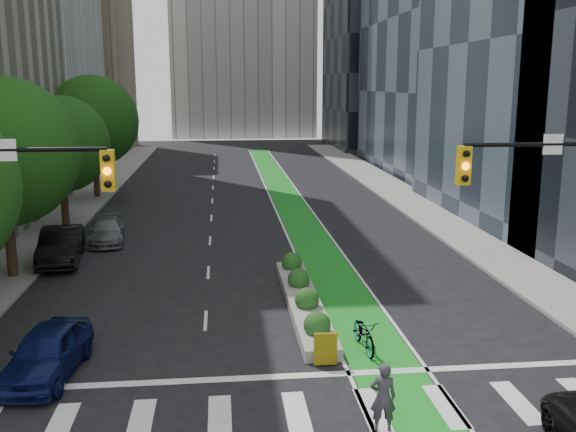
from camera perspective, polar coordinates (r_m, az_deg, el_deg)
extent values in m
plane|color=black|center=(18.31, 0.43, -15.70)|extent=(160.00, 160.00, 0.00)
cube|color=gray|center=(43.15, -19.26, -0.07)|extent=(3.60, 90.00, 0.15)
cube|color=gray|center=(44.14, 12.08, 0.59)|extent=(3.60, 90.00, 0.15)
cube|color=#198A20|center=(47.15, -0.05, 1.48)|extent=(2.20, 70.00, 0.01)
cube|color=tan|center=(84.24, -19.09, 14.27)|extent=(14.00, 16.00, 26.00)
cube|color=black|center=(87.10, 8.81, 15.32)|extent=(14.00, 18.00, 28.00)
cylinder|color=black|center=(30.18, -23.58, -0.54)|extent=(0.44, 0.44, 5.04)
sphere|color=#17410E|center=(29.73, -24.06, 5.23)|extent=(6.40, 6.40, 6.40)
cylinder|color=black|center=(39.71, -19.31, 2.13)|extent=(0.44, 0.44, 4.48)
sphere|color=#17410E|center=(39.38, -19.58, 6.03)|extent=(5.60, 5.60, 5.60)
cylinder|color=black|center=(49.35, -16.75, 4.46)|extent=(0.44, 0.44, 5.15)
sphere|color=#17410E|center=(49.08, -16.96, 8.08)|extent=(6.60, 6.60, 6.60)
cube|color=gold|center=(17.02, -15.70, 3.92)|extent=(0.34, 0.28, 1.05)
sphere|color=orange|center=(16.87, -15.79, 3.85)|extent=(0.20, 0.20, 0.20)
cube|color=white|center=(17.52, -23.85, 5.38)|extent=(0.55, 0.04, 0.55)
cylinder|color=black|center=(19.13, 23.18, 5.89)|extent=(5.50, 0.12, 0.12)
cube|color=gold|center=(18.01, 15.35, 4.35)|extent=(0.34, 0.28, 1.05)
sphere|color=orange|center=(17.86, 15.53, 4.28)|extent=(0.20, 0.20, 0.20)
cube|color=white|center=(18.97, 22.49, 5.91)|extent=(0.55, 0.04, 0.55)
cube|color=gray|center=(24.75, 1.37, -7.68)|extent=(1.20, 10.00, 0.40)
cube|color=yellow|center=(19.83, 3.35, -11.71)|extent=(0.70, 0.12, 1.00)
sphere|color=#194C19|center=(21.35, 2.60, -9.66)|extent=(0.90, 0.90, 0.90)
sphere|color=#194C19|center=(23.67, 1.69, -7.46)|extent=(0.90, 0.90, 0.90)
sphere|color=#194C19|center=(26.02, 0.95, -5.65)|extent=(0.90, 0.90, 0.90)
sphere|color=#194C19|center=(28.40, 0.34, -4.15)|extent=(0.90, 0.90, 0.90)
imported|color=gray|center=(21.08, 6.80, -10.30)|extent=(0.89, 2.16, 1.11)
imported|color=#3C3540|center=(16.49, 8.44, -15.65)|extent=(0.69, 0.49, 1.78)
imported|color=#0C1348|center=(20.37, -20.63, -11.26)|extent=(2.18, 4.47, 1.47)
imported|color=black|center=(32.43, -19.54, -2.49)|extent=(2.30, 5.20, 1.66)
imported|color=slate|center=(35.79, -15.80, -1.27)|extent=(2.27, 4.56, 1.27)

